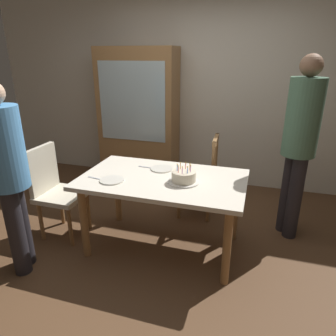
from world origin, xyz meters
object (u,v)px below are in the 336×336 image
object	(u,v)px
chair_upholstered	(54,187)
person_celebrant	(7,171)
plate_far_side	(162,169)
plate_near_celebrant	(112,180)
person_guest	(300,139)
china_cabinet	(139,117)
chair_spindle_back	(199,178)
birthday_cake	(184,177)
dining_table	(163,187)

from	to	relation	value
chair_upholstered	person_celebrant	xyz separation A→B (m)	(0.05, -0.58, 0.39)
plate_far_side	plate_near_celebrant	bearing A→B (deg)	-129.99
chair_upholstered	plate_far_side	bearing A→B (deg)	14.96
plate_near_celebrant	person_guest	bearing A→B (deg)	27.27
china_cabinet	person_celebrant	bearing A→B (deg)	-95.77
chair_spindle_back	china_cabinet	distance (m)	1.41
plate_near_celebrant	person_celebrant	size ratio (longest dim) A/B	0.14
birthday_cake	chair_spindle_back	distance (m)	0.88
birthday_cake	chair_spindle_back	xyz separation A→B (m)	(-0.02, 0.82, -0.33)
dining_table	chair_upholstered	distance (m)	1.15
plate_near_celebrant	person_guest	world-z (taller)	person_guest
dining_table	birthday_cake	xyz separation A→B (m)	(0.21, -0.05, 0.14)
dining_table	chair_upholstered	xyz separation A→B (m)	(-1.14, -0.08, -0.11)
person_celebrant	plate_near_celebrant	bearing A→B (deg)	34.31
chair_spindle_back	china_cabinet	xyz separation A→B (m)	(-1.06, 0.79, 0.49)
chair_upholstered	plate_near_celebrant	bearing A→B (deg)	-9.25
plate_near_celebrant	person_celebrant	distance (m)	0.84
birthday_cake	china_cabinet	bearing A→B (deg)	123.82
plate_near_celebrant	person_celebrant	world-z (taller)	person_celebrant
person_guest	chair_upholstered	bearing A→B (deg)	-163.14
chair_upholstered	birthday_cake	bearing A→B (deg)	1.50
plate_far_side	person_celebrant	size ratio (longest dim) A/B	0.14
plate_far_side	china_cabinet	bearing A→B (deg)	120.26
dining_table	person_celebrant	size ratio (longest dim) A/B	0.92
dining_table	chair_upholstered	bearing A→B (deg)	-175.84
plate_near_celebrant	dining_table	bearing A→B (deg)	26.00
birthday_cake	plate_far_side	world-z (taller)	birthday_cake
china_cabinet	plate_near_celebrant	bearing A→B (deg)	-75.56
chair_upholstered	china_cabinet	distance (m)	1.72
plate_near_celebrant	person_guest	distance (m)	1.82
plate_near_celebrant	china_cabinet	xyz separation A→B (m)	(-0.45, 1.76, 0.21)
chair_upholstered	china_cabinet	bearing A→B (deg)	80.51
dining_table	plate_near_celebrant	distance (m)	0.47
chair_spindle_back	plate_near_celebrant	bearing A→B (deg)	-121.79
person_celebrant	birthday_cake	bearing A→B (deg)	25.36
plate_near_celebrant	chair_spindle_back	distance (m)	1.18
person_celebrant	person_guest	xyz separation A→B (m)	(2.27, 1.29, 0.11)
plate_far_side	person_celebrant	bearing A→B (deg)	-139.56
chair_upholstered	person_guest	world-z (taller)	person_guest
plate_near_celebrant	plate_far_side	bearing A→B (deg)	50.01
dining_table	plate_near_celebrant	bearing A→B (deg)	-154.00
plate_far_side	chair_upholstered	size ratio (longest dim) A/B	0.23
birthday_cake	chair_spindle_back	world-z (taller)	chair_spindle_back
chair_spindle_back	plate_far_side	bearing A→B (deg)	-114.91
birthday_cake	plate_far_side	bearing A→B (deg)	138.76
dining_table	person_celebrant	xyz separation A→B (m)	(-1.09, -0.66, 0.28)
dining_table	person_guest	size ratio (longest dim) A/B	0.83
person_guest	plate_far_side	bearing A→B (deg)	-161.55
chair_spindle_back	person_guest	size ratio (longest dim) A/B	0.52
birthday_cake	chair_spindle_back	bearing A→B (deg)	91.44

